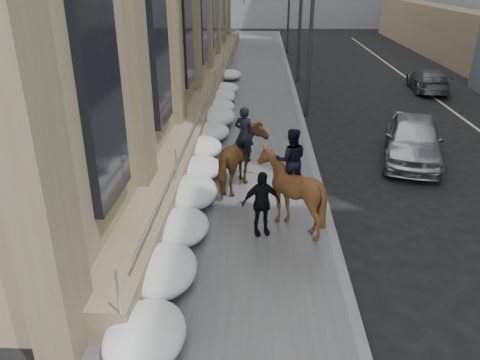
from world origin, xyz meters
name	(u,v)px	position (x,y,z in m)	size (l,w,h in m)	color
ground	(229,289)	(0.00, 0.00, 0.00)	(140.00, 140.00, 0.00)	black
sidewalk	(245,140)	(0.00, 10.00, 0.06)	(5.00, 80.00, 0.12)	#48484A
curb	(307,141)	(2.62, 10.00, 0.06)	(0.24, 80.00, 0.12)	slate
streetlight_mid	(308,19)	(2.74, 14.00, 4.58)	(1.71, 0.24, 8.00)	#2D2D30
traffic_signal	(285,17)	(2.07, 22.00, 4.00)	(4.10, 0.22, 6.00)	#2D2D30
snow_bank	(206,146)	(-1.42, 8.11, 0.47)	(1.70, 18.10, 0.76)	white
mounted_horse_left	(241,158)	(0.07, 5.07, 1.19)	(1.77, 2.59, 2.67)	#442C14
mounted_horse_right	(290,186)	(1.47, 2.81, 1.27)	(1.80, 2.00, 2.71)	#482C14
pedestrian	(261,203)	(0.70, 2.29, 1.01)	(1.04, 0.43, 1.77)	black
car_silver	(413,139)	(6.33, 8.17, 0.85)	(2.00, 4.97, 1.69)	#A2A5A9
car_grey	(428,80)	(10.57, 19.73, 0.66)	(1.84, 4.53, 1.31)	#53565A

